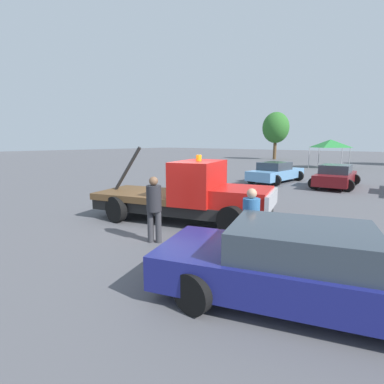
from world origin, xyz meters
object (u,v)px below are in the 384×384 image
at_px(tow_truck, 191,195).
at_px(person_at_hood, 154,205).
at_px(tree_right, 276,128).
at_px(canopy_tent_green, 330,144).
at_px(parked_car_maroon, 335,176).
at_px(parked_car_skyblue, 276,172).
at_px(foreground_car, 314,268).
at_px(person_near_truck, 251,220).

height_order(tow_truck, person_at_hood, tow_truck).
bearing_deg(tree_right, canopy_tent_green, -43.43).
distance_m(tow_truck, canopy_tent_green, 24.67).
bearing_deg(person_at_hood, parked_car_maroon, -36.55).
distance_m(parked_car_skyblue, parked_car_maroon, 3.63).
bearing_deg(canopy_tent_green, foreground_car, -74.61).
xyz_separation_m(tow_truck, canopy_tent_green, (-2.55, 24.49, 1.53)).
xyz_separation_m(parked_car_maroon, canopy_tent_green, (-4.11, 13.20, 1.79)).
bearing_deg(parked_car_skyblue, parked_car_maroon, -83.72).
relative_size(person_at_hood, parked_car_maroon, 0.39).
bearing_deg(tree_right, parked_car_maroon, -57.77).
bearing_deg(tree_right, person_at_hood, -69.59).
bearing_deg(canopy_tent_green, tree_right, 136.57).
bearing_deg(person_near_truck, parked_car_maroon, -21.04).
distance_m(parked_car_maroon, tree_right, 27.59).
distance_m(foreground_car, parked_car_maroon, 14.38).
height_order(tow_truck, parked_car_skyblue, tow_truck).
height_order(person_at_hood, parked_car_skyblue, person_at_hood).
distance_m(foreground_car, tree_right, 41.38).
distance_m(canopy_tent_green, tree_right, 14.56).
bearing_deg(person_at_hood, canopy_tent_green, -25.81).
relative_size(person_at_hood, parked_car_skyblue, 0.37).
xyz_separation_m(parked_car_skyblue, parked_car_maroon, (3.63, 0.22, -0.00)).
bearing_deg(parked_car_skyblue, person_near_truck, -154.75).
height_order(parked_car_maroon, tree_right, tree_right).
bearing_deg(parked_car_skyblue, person_at_hood, -165.82).
xyz_separation_m(person_near_truck, tree_right, (-16.25, 36.14, 3.60)).
xyz_separation_m(person_at_hood, parked_car_maroon, (0.94, 13.51, -0.38)).
height_order(parked_car_skyblue, canopy_tent_green, canopy_tent_green).
height_order(person_near_truck, parked_car_maroon, person_near_truck).
distance_m(person_near_truck, person_at_hood, 2.67).
bearing_deg(canopy_tent_green, parked_car_maroon, -72.72).
height_order(parked_car_skyblue, parked_car_maroon, same).
height_order(person_near_truck, person_at_hood, person_at_hood).
bearing_deg(tree_right, person_near_truck, -65.79).
relative_size(person_near_truck, parked_car_skyblue, 0.35).
xyz_separation_m(tow_truck, foreground_car, (4.94, -2.69, -0.25)).
relative_size(tow_truck, foreground_car, 1.12).
distance_m(tow_truck, parked_car_maroon, 11.40).
xyz_separation_m(foreground_car, person_at_hood, (-4.32, 0.47, 0.38)).
relative_size(canopy_tent_green, tree_right, 0.45).
distance_m(foreground_car, parked_car_skyblue, 15.44).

